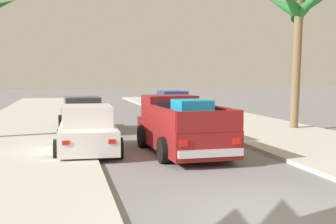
{
  "coord_description": "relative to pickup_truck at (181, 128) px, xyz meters",
  "views": [
    {
      "loc": [
        -3.51,
        -7.36,
        2.5
      ],
      "look_at": [
        0.05,
        8.2,
        1.2
      ],
      "focal_mm": 48.14,
      "sensor_mm": 36.0,
      "label": 1
    }
  ],
  "objects": [
    {
      "name": "curb_left",
      "position": [
        -4.15,
        5.39,
        -0.77
      ],
      "size": [
        0.16,
        60.0,
        0.1
      ],
      "primitive_type": "cube",
      "color": "silver",
      "rests_on": "ground"
    },
    {
      "name": "pickup_truck",
      "position": [
        0.0,
        0.0,
        0.0
      ],
      "size": [
        2.36,
        5.28,
        1.8
      ],
      "color": "maroon",
      "rests_on": "ground"
    },
    {
      "name": "car_right_near",
      "position": [
        -2.9,
        6.57,
        -0.11
      ],
      "size": [
        2.14,
        4.31,
        1.54
      ],
      "color": "#474C56",
      "rests_on": "ground"
    },
    {
      "name": "palm_tree_left_mid",
      "position": [
        6.54,
        4.49,
        4.29
      ],
      "size": [
        3.38,
        3.51,
        6.33
      ],
      "color": "brown",
      "rests_on": "ground"
    },
    {
      "name": "sidewalk_left",
      "position": [
        -5.36,
        5.39,
        -0.76
      ],
      "size": [
        5.22,
        60.0,
        0.12
      ],
      "primitive_type": "cube",
      "color": "beige",
      "rests_on": "ground"
    },
    {
      "name": "sidewalk_right",
      "position": [
        5.12,
        5.39,
        -0.76
      ],
      "size": [
        5.22,
        60.0,
        0.12
      ],
      "primitive_type": "cube",
      "color": "beige",
      "rests_on": "ground"
    },
    {
      "name": "car_left_mid",
      "position": [
        -2.95,
        0.71,
        -0.11
      ],
      "size": [
        2.11,
        4.3,
        1.54
      ],
      "color": "silver",
      "rests_on": "ground"
    },
    {
      "name": "curb_right",
      "position": [
        3.91,
        5.39,
        -0.77
      ],
      "size": [
        0.16,
        60.0,
        0.1
      ],
      "primitive_type": "cube",
      "color": "silver",
      "rests_on": "ground"
    },
    {
      "name": "ground_plane",
      "position": [
        -0.12,
        -6.61,
        -0.82
      ],
      "size": [
        160.0,
        160.0,
        0.0
      ],
      "primitive_type": "plane",
      "color": "slate"
    },
    {
      "name": "car_left_near",
      "position": [
        2.89,
        13.43,
        -0.11
      ],
      "size": [
        2.08,
        4.28,
        1.54
      ],
      "color": "navy",
      "rests_on": "ground"
    }
  ]
}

